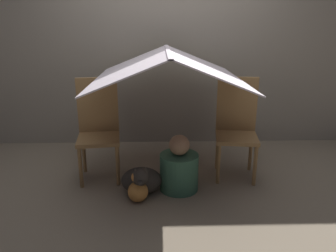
{
  "coord_description": "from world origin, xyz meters",
  "views": [
    {
      "loc": [
        -0.08,
        -2.76,
        1.49
      ],
      "look_at": [
        0.0,
        0.23,
        0.54
      ],
      "focal_mm": 35.0,
      "sensor_mm": 36.0,
      "label": 1
    }
  ],
  "objects_px": {
    "person_front": "(179,169)",
    "dog": "(141,180)",
    "chair_right": "(236,125)",
    "chair_left": "(98,126)"
  },
  "relations": [
    {
      "from": "person_front",
      "to": "chair_right",
      "type": "bearing_deg",
      "value": 29.38
    },
    {
      "from": "person_front",
      "to": "dog",
      "type": "distance_m",
      "value": 0.36
    },
    {
      "from": "dog",
      "to": "chair_right",
      "type": "bearing_deg",
      "value": 24.06
    },
    {
      "from": "chair_right",
      "to": "person_front",
      "type": "distance_m",
      "value": 0.74
    },
    {
      "from": "chair_left",
      "to": "person_front",
      "type": "bearing_deg",
      "value": -30.03
    },
    {
      "from": "chair_left",
      "to": "dog",
      "type": "relative_size",
      "value": 2.65
    },
    {
      "from": "chair_right",
      "to": "person_front",
      "type": "relative_size",
      "value": 1.85
    },
    {
      "from": "chair_right",
      "to": "person_front",
      "type": "height_order",
      "value": "chair_right"
    },
    {
      "from": "person_front",
      "to": "chair_left",
      "type": "bearing_deg",
      "value": 156.89
    },
    {
      "from": "chair_left",
      "to": "chair_right",
      "type": "xyz_separation_m",
      "value": [
        1.36,
        -0.0,
        0.0
      ]
    }
  ]
}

